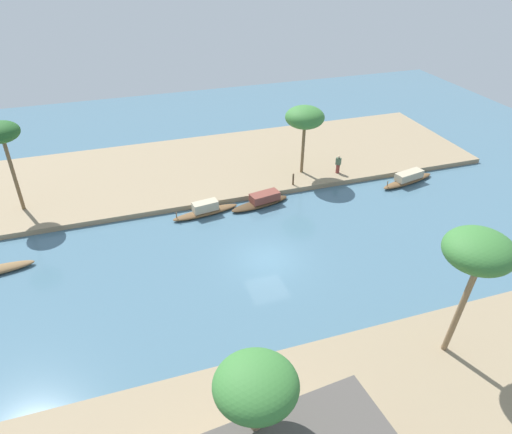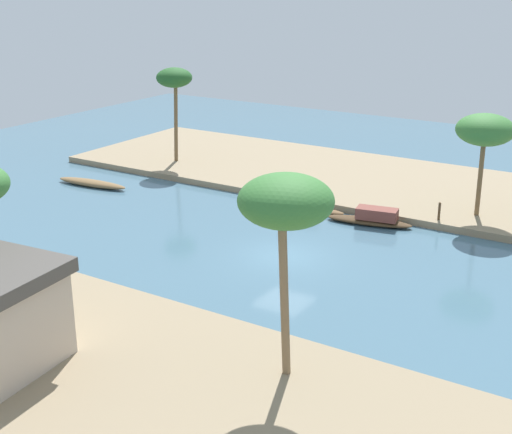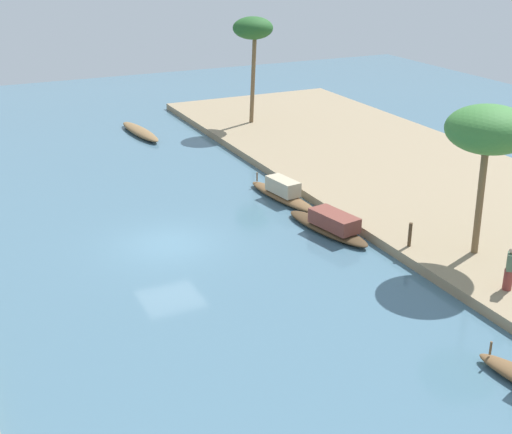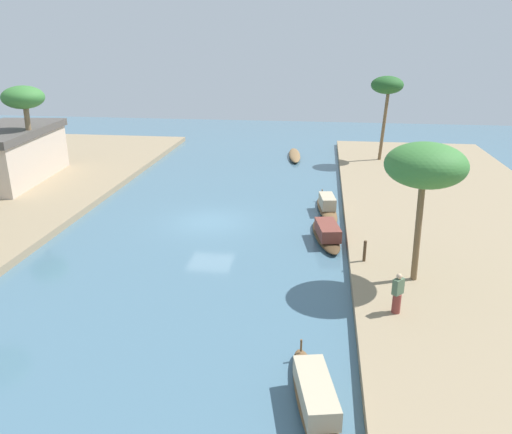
# 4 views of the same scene
# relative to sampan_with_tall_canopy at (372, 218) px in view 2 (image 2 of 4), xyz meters

# --- Properties ---
(river_water) EXTENTS (73.57, 73.57, 0.00)m
(river_water) POSITION_rel_sampan_with_tall_canopy_xyz_m (1.82, 6.55, -0.38)
(river_water) COLOR #476B7F
(river_water) RESTS_ON ground
(riverbank_left) EXTENTS (45.57, 12.85, 0.40)m
(riverbank_left) POSITION_rel_sampan_with_tall_canopy_xyz_m (1.82, -7.45, -0.18)
(riverbank_left) COLOR #937F60
(riverbank_left) RESTS_ON ground
(riverbank_right) EXTENTS (45.57, 12.85, 0.40)m
(riverbank_right) POSITION_rel_sampan_with_tall_canopy_xyz_m (1.82, 20.55, -0.18)
(riverbank_right) COLOR #937F60
(riverbank_right) RESTS_ON ground
(sampan_with_tall_canopy) EXTENTS (4.91, 1.99, 0.98)m
(sampan_with_tall_canopy) POSITION_rel_sampan_with_tall_canopy_xyz_m (0.00, 0.00, 0.00)
(sampan_with_tall_canopy) COLOR #47331E
(sampan_with_tall_canopy) RESTS_ON river_water
(sampan_upstream_small) EXTENTS (5.12, 1.67, 1.04)m
(sampan_upstream_small) POSITION_rel_sampan_with_tall_canopy_xyz_m (4.38, -0.03, -0.01)
(sampan_upstream_small) COLOR brown
(sampan_upstream_small) RESTS_ON river_water
(sampan_open_hull) EXTENTS (5.42, 1.47, 0.43)m
(sampan_open_hull) POSITION_rel_sampan_with_tall_canopy_xyz_m (18.59, 2.73, -0.17)
(sampan_open_hull) COLOR brown
(sampan_open_hull) RESTS_ON river_water
(mooring_post) EXTENTS (0.14, 0.14, 0.97)m
(mooring_post) POSITION_rel_sampan_with_tall_canopy_xyz_m (-3.20, -1.66, 0.50)
(mooring_post) COLOR #4C3823
(mooring_post) RESTS_ON riverbank_left
(palm_tree_left_near) EXTENTS (3.14, 3.14, 5.72)m
(palm_tree_left_near) POSITION_rel_sampan_with_tall_canopy_xyz_m (-4.74, -3.53, 4.82)
(palm_tree_left_near) COLOR brown
(palm_tree_left_near) RESTS_ON riverbank_left
(palm_tree_left_far) EXTENTS (2.52, 2.52, 6.65)m
(palm_tree_left_far) POSITION_rel_sampan_with_tall_canopy_xyz_m (17.11, -4.44, 5.84)
(palm_tree_left_far) COLOR brown
(palm_tree_left_far) RESTS_ON riverbank_left
(palm_tree_right_tall) EXTENTS (3.01, 3.01, 6.98)m
(palm_tree_right_tall) POSITION_rel_sampan_with_tall_canopy_xyz_m (-3.94, 16.72, 6.07)
(palm_tree_right_tall) COLOR #7F6647
(palm_tree_right_tall) RESTS_ON riverbank_right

